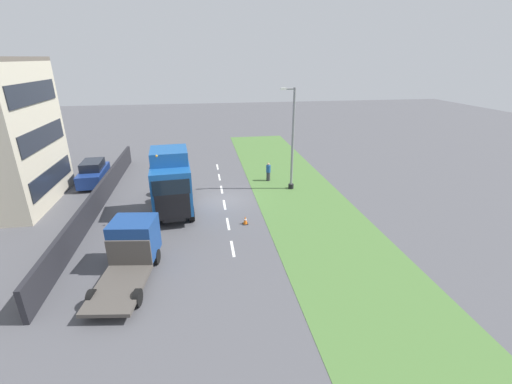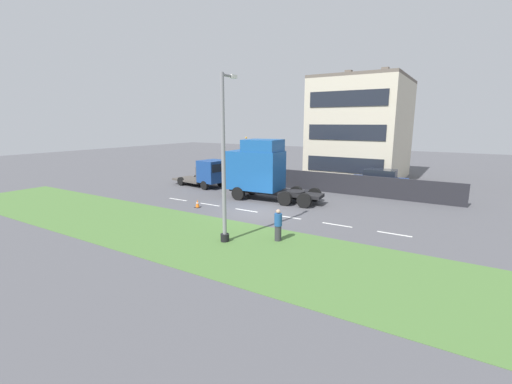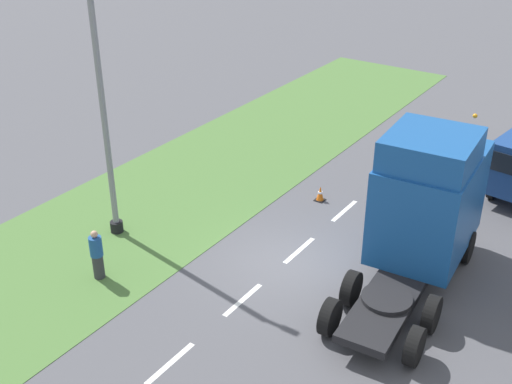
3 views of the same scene
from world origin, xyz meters
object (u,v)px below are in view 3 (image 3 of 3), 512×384
lorry_cab (427,203)px  lamp_post (107,132)px  pedestrian (97,255)px  traffic_cone_lead (320,194)px

lorry_cab → lamp_post: (-9.33, -3.69, 1.36)m
lamp_post → pedestrian: bearing=-56.9°
lamp_post → traffic_cone_lead: lamp_post is taller
lamp_post → pedestrian: 3.94m
lorry_cab → traffic_cone_lead: (-4.73, 2.23, -2.06)m
lorry_cab → lamp_post: bearing=-162.9°
lorry_cab → pedestrian: lorry_cab is taller
traffic_cone_lead → lorry_cab: bearing=-25.2°
pedestrian → lamp_post: bearing=123.1°
lamp_post → pedestrian: (1.46, -2.24, -2.89)m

